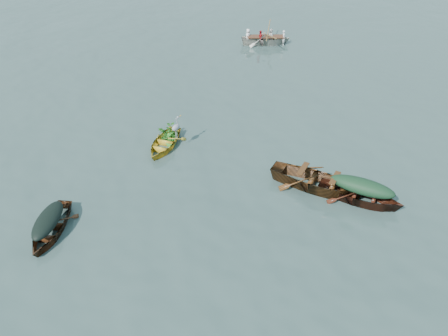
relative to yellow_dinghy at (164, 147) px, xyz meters
The scene contains 13 objects.
ground 3.78m from the yellow_dinghy, 23.08° to the right, with size 140.00×140.00×0.00m, color #374E49.
yellow_dinghy is the anchor object (origin of this frame).
dark_covered_boat 5.76m from the yellow_dinghy, 87.11° to the right, with size 1.20×3.24×0.78m, color #4B2C11.
green_tarp_boat 7.81m from the yellow_dinghy, ahead, with size 1.23×3.94×0.89m, color #491811.
open_wooden_boat 6.31m from the yellow_dinghy, ahead, with size 1.47×4.74×1.13m, color brown.
rowed_boat 12.85m from the yellow_dinghy, 101.24° to the left, with size 1.26×4.21×1.00m, color beige.
dark_tarp_cover 5.79m from the yellow_dinghy, 87.11° to the right, with size 0.66×1.78×0.40m, color black.
green_tarp_cover 7.85m from the yellow_dinghy, ahead, with size 0.67×2.17×0.52m, color #153320.
thwart_benches 6.34m from the yellow_dinghy, ahead, with size 0.88×2.37×0.04m, color #42240F, non-canonical shape.
heron 1.02m from the yellow_dinghy, 22.00° to the left, with size 0.28×0.40×0.92m, color #9C9EA4, non-canonical shape.
dinghy_weeds 0.89m from the yellow_dinghy, 104.03° to the left, with size 0.70×0.90×0.60m, color #29641A.
rowers 12.88m from the yellow_dinghy, 101.24° to the left, with size 1.14×2.95×0.76m, color silver.
oars 12.86m from the yellow_dinghy, 101.24° to the left, with size 2.60×0.60×0.06m, color olive, non-canonical shape.
Camera 1 is at (6.87, -9.44, 9.63)m, focal length 35.00 mm.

